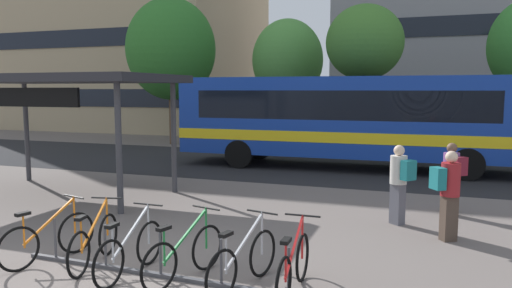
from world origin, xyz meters
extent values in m
plane|color=#6B605B|center=(0.00, 0.00, 0.00)|extent=(200.00, 200.00, 0.00)
cube|color=#232326|center=(0.00, 11.09, 0.00)|extent=(80.00, 7.20, 0.01)
cube|color=#14389E|center=(1.87, 11.09, 1.85)|extent=(12.04, 2.74, 2.70)
cube|color=yellow|center=(1.87, 11.09, 1.20)|extent=(12.06, 2.76, 0.36)
cube|color=black|center=(1.55, 12.33, 2.25)|extent=(9.84, 0.22, 0.97)
cube|color=black|center=(1.59, 9.84, 2.25)|extent=(9.84, 0.22, 0.97)
cylinder|color=black|center=(5.57, 12.30, 0.50)|extent=(1.00, 0.32, 1.00)
cylinder|color=black|center=(5.61, 9.99, 0.50)|extent=(1.00, 0.32, 1.00)
cylinder|color=black|center=(-1.87, 12.18, 0.50)|extent=(1.00, 0.32, 1.00)
cylinder|color=black|center=(-1.83, 9.87, 0.50)|extent=(1.00, 0.32, 1.00)
cube|color=#47474C|center=(0.74, 0.14, 0.03)|extent=(4.94, 0.21, 0.06)
cylinder|color=#47474C|center=(-1.24, 0.19, 0.35)|extent=(0.04, 0.04, 0.70)
cylinder|color=#47474C|center=(-0.25, 0.16, 0.35)|extent=(0.04, 0.04, 0.70)
cylinder|color=#47474C|center=(0.74, 0.14, 0.35)|extent=(0.04, 0.04, 0.70)
cylinder|color=#47474C|center=(1.73, 0.11, 0.35)|extent=(0.04, 0.04, 0.70)
cylinder|color=#47474C|center=(2.72, 0.08, 0.35)|extent=(0.04, 0.04, 0.70)
torus|color=black|center=(-1.17, 0.61, 0.35)|extent=(0.22, 0.69, 0.70)
torus|color=black|center=(-1.42, -0.38, 0.35)|extent=(0.22, 0.69, 0.70)
cube|color=orange|center=(-1.29, 0.14, 0.67)|extent=(0.26, 0.90, 0.58)
cylinder|color=orange|center=(-1.40, -0.28, 0.62)|extent=(0.04, 0.04, 0.55)
cube|color=black|center=(-1.40, -0.28, 0.88)|extent=(0.15, 0.24, 0.05)
cylinder|color=orange|center=(-1.18, 0.59, 0.67)|extent=(0.04, 0.04, 0.65)
cylinder|color=black|center=(-1.18, 0.59, 0.98)|extent=(0.51, 0.16, 0.03)
torus|color=black|center=(-0.60, 0.72, 0.35)|extent=(0.19, 0.70, 0.70)
torus|color=black|center=(-0.38, -0.28, 0.35)|extent=(0.19, 0.70, 0.70)
cube|color=orange|center=(-0.50, 0.24, 0.67)|extent=(0.23, 0.91, 0.58)
cylinder|color=orange|center=(-0.40, -0.18, 0.62)|extent=(0.04, 0.04, 0.55)
cube|color=black|center=(-0.40, -0.18, 0.88)|extent=(0.15, 0.24, 0.05)
cylinder|color=orange|center=(-0.60, 0.70, 0.67)|extent=(0.04, 0.04, 0.65)
cylinder|color=black|center=(-0.60, 0.70, 0.98)|extent=(0.51, 0.14, 0.03)
torus|color=black|center=(0.30, 0.56, 0.35)|extent=(0.06, 0.70, 0.70)
torus|color=black|center=(0.28, -0.46, 0.35)|extent=(0.06, 0.70, 0.70)
cube|color=#B7BABF|center=(0.29, 0.07, 0.67)|extent=(0.05, 0.92, 0.58)
cylinder|color=#B7BABF|center=(0.28, -0.36, 0.62)|extent=(0.03, 0.03, 0.55)
cube|color=black|center=(0.28, -0.36, 0.88)|extent=(0.10, 0.22, 0.05)
cylinder|color=#B7BABF|center=(0.30, 0.54, 0.67)|extent=(0.03, 0.03, 0.65)
cylinder|color=black|center=(0.30, 0.54, 0.98)|extent=(0.52, 0.04, 0.03)
torus|color=black|center=(1.26, 0.66, 0.35)|extent=(0.22, 0.69, 0.70)
torus|color=black|center=(1.00, -0.33, 0.35)|extent=(0.22, 0.69, 0.70)
cube|color=#1E7F38|center=(1.14, 0.18, 0.67)|extent=(0.26, 0.90, 0.58)
cylinder|color=#1E7F38|center=(1.03, -0.23, 0.62)|extent=(0.04, 0.04, 0.55)
cube|color=black|center=(1.03, -0.23, 0.88)|extent=(0.15, 0.24, 0.05)
cylinder|color=#1E7F38|center=(1.25, 0.64, 0.67)|extent=(0.04, 0.04, 0.65)
cylinder|color=black|center=(1.25, 0.64, 0.98)|extent=(0.51, 0.16, 0.03)
torus|color=black|center=(2.15, 0.69, 0.35)|extent=(0.20, 0.70, 0.70)
torus|color=black|center=(1.92, -0.30, 0.35)|extent=(0.20, 0.70, 0.70)
cube|color=#B7BABF|center=(2.04, 0.21, 0.67)|extent=(0.24, 0.90, 0.58)
cylinder|color=#B7BABF|center=(1.94, -0.20, 0.62)|extent=(0.04, 0.04, 0.55)
cube|color=black|center=(1.94, -0.20, 0.88)|extent=(0.15, 0.24, 0.05)
cylinder|color=#B7BABF|center=(2.14, 0.67, 0.67)|extent=(0.04, 0.04, 0.65)
cylinder|color=black|center=(2.14, 0.67, 0.98)|extent=(0.51, 0.14, 0.03)
torus|color=black|center=(2.75, 0.71, 0.35)|extent=(0.05, 0.70, 0.70)
torus|color=black|center=(2.76, -0.31, 0.35)|extent=(0.05, 0.70, 0.70)
cube|color=red|center=(2.75, 0.22, 0.67)|extent=(0.04, 0.92, 0.58)
cylinder|color=red|center=(2.76, -0.21, 0.62)|extent=(0.03, 0.03, 0.55)
cube|color=black|center=(2.76, -0.21, 0.88)|extent=(0.10, 0.22, 0.05)
cylinder|color=red|center=(2.75, 0.69, 0.67)|extent=(0.03, 0.03, 0.65)
cylinder|color=black|center=(2.75, 0.69, 0.98)|extent=(0.52, 0.03, 0.03)
cylinder|color=#38383D|center=(-2.02, 3.08, 1.47)|extent=(0.14, 0.14, 2.94)
cylinder|color=#38383D|center=(-7.07, 5.55, 1.47)|extent=(0.14, 0.14, 2.94)
cylinder|color=#38383D|center=(-2.01, 5.53, 1.47)|extent=(0.14, 0.14, 2.94)
cube|color=#28282D|center=(-4.54, 4.32, 3.04)|extent=(5.86, 3.27, 0.20)
cube|color=black|center=(-4.55, 2.94, 2.59)|extent=(3.23, 0.09, 0.44)
cube|color=#565660|center=(3.87, 4.28, 0.42)|extent=(0.33, 0.32, 0.85)
cylinder|color=beige|center=(3.87, 4.28, 1.14)|extent=(0.48, 0.48, 0.58)
sphere|color=beige|center=(3.87, 4.28, 1.54)|extent=(0.22, 0.22, 0.22)
cube|color=#197075|center=(4.07, 4.11, 1.17)|extent=(0.32, 0.33, 0.40)
cube|color=#47382D|center=(4.92, 5.44, 0.41)|extent=(0.32, 0.33, 0.82)
cylinder|color=#7F4C93|center=(4.92, 5.44, 1.10)|extent=(0.48, 0.48, 0.57)
sphere|color=brown|center=(4.92, 5.44, 1.50)|extent=(0.22, 0.22, 0.22)
cube|color=maroon|center=(5.09, 5.24, 1.13)|extent=(0.33, 0.32, 0.40)
cube|color=#47382D|center=(4.83, 3.45, 0.42)|extent=(0.33, 0.31, 0.84)
cylinder|color=maroon|center=(4.83, 3.45, 1.14)|extent=(0.47, 0.47, 0.61)
sphere|color=beige|center=(4.83, 3.45, 1.56)|extent=(0.22, 0.22, 0.22)
cube|color=#197075|center=(4.61, 3.31, 1.17)|extent=(0.30, 0.33, 0.40)
cylinder|color=brown|center=(-2.20, 17.40, 1.25)|extent=(0.32, 0.32, 2.50)
ellipsoid|color=#4C8E3D|center=(-2.20, 17.40, 4.21)|extent=(3.50, 3.50, 4.03)
cylinder|color=brown|center=(-7.85, 15.87, 1.31)|extent=(0.32, 0.32, 2.63)
ellipsoid|color=#2D7028|center=(-7.85, 15.87, 4.78)|extent=(4.48, 4.48, 5.08)
cylinder|color=brown|center=(1.83, 14.92, 1.70)|extent=(0.32, 0.32, 3.40)
ellipsoid|color=#427A2D|center=(1.83, 14.92, 4.73)|extent=(3.22, 3.22, 3.14)
cube|color=tan|center=(-18.17, 26.37, 9.35)|extent=(19.74, 13.49, 18.71)
cube|color=black|center=(-18.17, 19.60, 2.24)|extent=(17.37, 0.06, 1.10)
cube|color=black|center=(-18.17, 19.60, 5.99)|extent=(17.37, 0.06, 1.10)
camera|label=1|loc=(4.36, -5.88, 2.77)|focal=33.86mm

